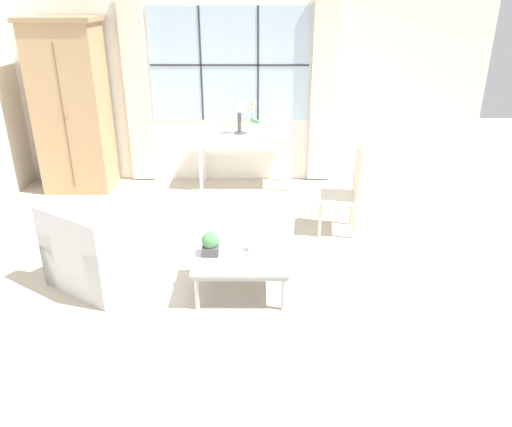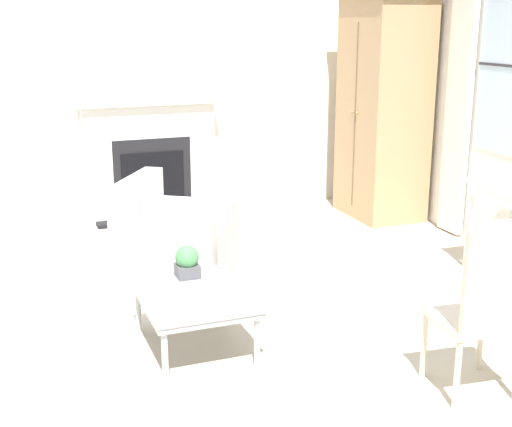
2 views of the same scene
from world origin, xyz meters
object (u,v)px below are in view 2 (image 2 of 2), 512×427
Objects in this scene: fireplace at (150,153)px; coffee_table at (194,298)px; armoire at (383,107)px; potted_plant_small at (187,262)px; side_chair_wooden at (486,301)px; armchair_upholstered at (173,243)px; pillar_candle at (215,288)px.

fireplace is 2.36× the size of coffee_table.
potted_plant_small is at bearing -52.20° from armoire.
side_chair_wooden is 4.83× the size of potted_plant_small.
fireplace reaches higher than armchair_upholstered.
armchair_upholstered is at bearing 171.33° from coffee_table.
potted_plant_small is at bearing -169.87° from pillar_candle.
side_chair_wooden is (3.58, -1.44, -0.58)m from armoire.
armoire is 3.52m from potted_plant_small.
armchair_upholstered is at bearing 176.18° from pillar_candle.
side_chair_wooden reaches higher than armchair_upholstered.
side_chair_wooden is (2.53, 1.12, 0.30)m from armchair_upholstered.
coffee_table is 6.58× the size of pillar_candle.
armoire is 2.68× the size of coffee_table.
pillar_candle is (-1.07, -1.22, -0.14)m from side_chair_wooden.
fireplace is 1.87m from armchair_upholstered.
armoire is 10.47× the size of potted_plant_small.
fireplace is 2.91m from potted_plant_small.
coffee_table is at bearing -7.63° from potted_plant_small.
pillar_candle is (3.27, -0.33, -0.27)m from fireplace.
armchair_upholstered is at bearing -67.71° from armoire.
armoire is (0.76, 2.33, 0.46)m from fireplace.
armchair_upholstered is 1.36m from coffee_table.
fireplace reaches higher than coffee_table.
fireplace is 9.20× the size of potted_plant_small.
side_chair_wooden is at bearing 41.44° from potted_plant_small.
side_chair_wooden is at bearing 11.62° from fireplace.
armchair_upholstered is 1.10m from potted_plant_small.
potted_plant_small is at bearing -138.56° from side_chair_wooden.
side_chair_wooden is at bearing -21.88° from armoire.
side_chair_wooden is 1.79m from coffee_table.
armoire is 3.75m from coffee_table.
side_chair_wooden is 1.95m from potted_plant_small.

